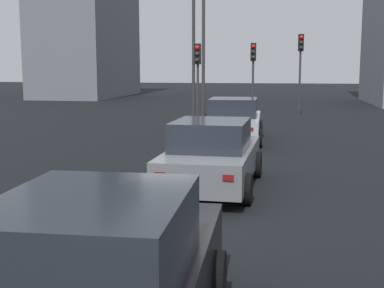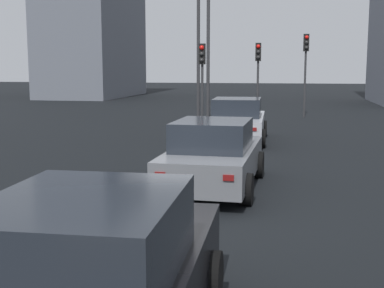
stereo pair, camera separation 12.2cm
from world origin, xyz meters
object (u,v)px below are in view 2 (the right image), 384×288
(car_silver_lead, at_px, (237,121))
(car_black_third, at_px, (94,287))
(traffic_light_near_left, at_px, (202,67))
(street_lamp_kerbside, at_px, (198,44))
(traffic_light_near_right, at_px, (258,65))
(car_grey_second, at_px, (214,156))
(traffic_light_far_left, at_px, (306,58))
(street_lamp_far, at_px, (208,42))

(car_silver_lead, bearing_deg, car_black_third, 179.10)
(traffic_light_near_left, xyz_separation_m, street_lamp_kerbside, (2.86, 0.66, 1.16))
(car_black_third, relative_size, traffic_light_near_right, 1.14)
(traffic_light_near_right, distance_m, street_lamp_kerbside, 3.22)
(car_grey_second, relative_size, street_lamp_kerbside, 0.68)
(traffic_light_near_left, bearing_deg, car_silver_lead, 25.69)
(traffic_light_near_left, relative_size, traffic_light_near_right, 0.95)
(traffic_light_far_left, bearing_deg, traffic_light_near_right, -57.02)
(traffic_light_far_left, bearing_deg, street_lamp_far, -60.17)
(car_silver_lead, xyz_separation_m, traffic_light_near_left, (4.18, 1.98, 1.91))
(traffic_light_far_left, bearing_deg, traffic_light_near_left, -44.60)
(traffic_light_far_left, bearing_deg, street_lamp_kerbside, -67.15)
(car_silver_lead, xyz_separation_m, car_black_third, (-14.67, -0.15, 0.02))
(car_silver_lead, distance_m, car_black_third, 14.67)
(car_black_third, height_order, traffic_light_near_right, traffic_light_near_right)
(car_silver_lead, bearing_deg, traffic_light_far_left, -16.52)
(car_grey_second, height_order, street_lamp_far, street_lamp_far)
(car_grey_second, relative_size, street_lamp_far, 0.68)
(car_grey_second, height_order, street_lamp_kerbside, street_lamp_kerbside)
(car_black_third, bearing_deg, car_silver_lead, -0.86)
(car_silver_lead, bearing_deg, traffic_light_near_right, -3.33)
(car_black_third, height_order, street_lamp_far, street_lamp_far)
(car_silver_lead, bearing_deg, street_lamp_kerbside, 19.05)
(car_grey_second, height_order, traffic_light_near_right, traffic_light_near_right)
(car_silver_lead, distance_m, traffic_light_near_right, 8.25)
(traffic_light_near_right, relative_size, street_lamp_kerbside, 0.61)
(car_black_third, distance_m, traffic_light_near_left, 19.06)
(street_lamp_kerbside, relative_size, street_lamp_far, 0.99)
(street_lamp_kerbside, bearing_deg, car_silver_lead, -159.45)
(car_black_third, bearing_deg, street_lamp_kerbside, 5.87)
(traffic_light_near_right, distance_m, street_lamp_far, 2.94)
(car_silver_lead, distance_m, street_lamp_far, 7.53)
(car_black_third, bearing_deg, car_grey_second, -1.79)
(car_silver_lead, distance_m, street_lamp_kerbside, 8.12)
(car_silver_lead, relative_size, street_lamp_kerbside, 0.72)
(traffic_light_near_left, height_order, street_lamp_far, street_lamp_far)
(car_silver_lead, xyz_separation_m, traffic_light_near_right, (7.99, -0.26, 2.04))
(car_silver_lead, distance_m, traffic_light_near_left, 5.00)
(traffic_light_near_right, bearing_deg, traffic_light_far_left, 127.55)
(street_lamp_kerbside, xyz_separation_m, street_lamp_far, (-0.50, -0.57, 0.04))
(car_grey_second, xyz_separation_m, street_lamp_kerbside, (14.54, 2.83, 3.09))
(traffic_light_far_left, bearing_deg, car_black_third, -11.44)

